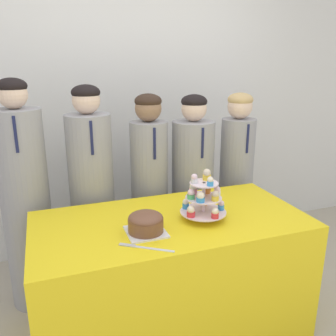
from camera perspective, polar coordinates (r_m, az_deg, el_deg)
wall_back at (r=3.14m, az=-7.61°, el=11.02°), size 9.00×0.06×2.70m
table at (r=2.28m, az=0.52°, el=-16.99°), size 1.59×0.78×0.77m
round_cake at (r=1.91m, az=-3.60°, el=-8.72°), size 0.21×0.21×0.12m
cake_knife at (r=1.81m, az=-4.98°, el=-12.47°), size 0.25×0.18×0.01m
cupcake_stand at (r=2.06m, az=5.66°, el=-4.67°), size 0.27×0.27×0.29m
student_0 at (r=2.57m, az=-21.80°, el=-5.49°), size 0.31×0.32×1.56m
student_1 at (r=2.58m, az=-11.99°, el=-4.95°), size 0.31×0.31×1.51m
student_2 at (r=2.67m, az=-2.97°, el=-4.30°), size 0.27×0.28×1.44m
student_3 at (r=2.79m, az=3.91°, el=-3.94°), size 0.32×0.32×1.43m
student_4 at (r=2.95m, az=10.77°, el=-2.57°), size 0.27×0.27×1.43m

